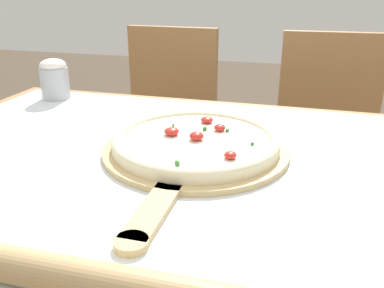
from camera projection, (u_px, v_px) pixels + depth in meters
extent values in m
cube|color=#A87F51|center=(181.00, 170.00, 0.83)|extent=(1.34, 0.92, 0.03)
cylinder|color=#A87F51|center=(53.00, 195.00, 1.48)|extent=(0.06, 0.06, 0.71)
cube|color=silver|center=(180.00, 162.00, 0.82)|extent=(1.26, 0.84, 0.00)
cylinder|color=tan|center=(196.00, 149.00, 0.86)|extent=(0.39, 0.39, 0.01)
cube|color=tan|center=(153.00, 211.00, 0.63)|extent=(0.04, 0.17, 0.01)
cylinder|color=tan|center=(131.00, 243.00, 0.56)|extent=(0.05, 0.05, 0.01)
cylinder|color=beige|center=(196.00, 143.00, 0.86)|extent=(0.35, 0.35, 0.02)
torus|color=beige|center=(196.00, 140.00, 0.85)|extent=(0.35, 0.35, 0.02)
cylinder|color=white|center=(196.00, 139.00, 0.85)|extent=(0.31, 0.31, 0.00)
ellipsoid|color=red|center=(172.00, 131.00, 0.87)|extent=(0.03, 0.03, 0.02)
ellipsoid|color=red|center=(207.00, 120.00, 0.94)|extent=(0.03, 0.03, 0.01)
ellipsoid|color=red|center=(230.00, 155.00, 0.75)|extent=(0.02, 0.02, 0.01)
ellipsoid|color=red|center=(220.00, 128.00, 0.89)|extent=(0.03, 0.03, 0.01)
ellipsoid|color=red|center=(197.00, 136.00, 0.84)|extent=(0.03, 0.03, 0.02)
cube|color=#387533|center=(227.00, 131.00, 0.89)|extent=(0.01, 0.01, 0.01)
cube|color=#387533|center=(177.00, 163.00, 0.73)|extent=(0.01, 0.01, 0.01)
cube|color=#387533|center=(252.00, 144.00, 0.82)|extent=(0.01, 0.01, 0.01)
cube|color=#387533|center=(196.00, 136.00, 0.85)|extent=(0.01, 0.01, 0.01)
cube|color=#387533|center=(205.00, 129.00, 0.89)|extent=(0.01, 0.01, 0.01)
cube|color=#387533|center=(173.00, 125.00, 0.92)|extent=(0.01, 0.01, 0.01)
cylinder|color=tan|center=(112.00, 283.00, 0.46)|extent=(0.39, 0.05, 0.05)
cube|color=#A37547|center=(159.00, 147.00, 1.64)|extent=(0.41, 0.41, 0.02)
cube|color=#A37547|center=(173.00, 81.00, 1.71)|extent=(0.38, 0.05, 0.44)
cylinder|color=#A37547|center=(109.00, 211.00, 1.63)|extent=(0.04, 0.04, 0.45)
cylinder|color=#A37547|center=(184.00, 224.00, 1.54)|extent=(0.04, 0.04, 0.45)
cylinder|color=#A37547|center=(141.00, 176.00, 1.92)|extent=(0.04, 0.04, 0.45)
cylinder|color=#A37547|center=(206.00, 186.00, 1.83)|extent=(0.04, 0.04, 0.45)
cube|color=#A37547|center=(325.00, 165.00, 1.48)|extent=(0.41, 0.41, 0.02)
cube|color=#A37547|center=(329.00, 91.00, 1.56)|extent=(0.38, 0.05, 0.44)
cylinder|color=#A37547|center=(274.00, 238.00, 1.46)|extent=(0.04, 0.04, 0.45)
cylinder|color=#A37547|center=(368.00, 251.00, 1.39)|extent=(0.04, 0.04, 0.45)
cylinder|color=#A37547|center=(277.00, 195.00, 1.75)|extent=(0.04, 0.04, 0.45)
cylinder|color=#A37547|center=(356.00, 204.00, 1.68)|extent=(0.04, 0.04, 0.45)
cylinder|color=#B2B7BC|center=(55.00, 83.00, 1.23)|extent=(0.08, 0.08, 0.09)
ellipsoid|color=white|center=(53.00, 65.00, 1.21)|extent=(0.08, 0.08, 0.04)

